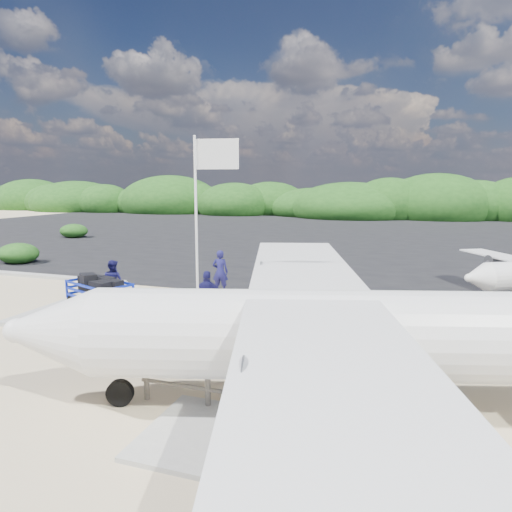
{
  "coord_description": "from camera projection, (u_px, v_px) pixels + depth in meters",
  "views": [
    {
      "loc": [
        8.37,
        -13.34,
        4.79
      ],
      "look_at": [
        1.97,
        5.8,
        1.58
      ],
      "focal_mm": 32.0,
      "sensor_mm": 36.0,
      "label": 1
    }
  ],
  "objects": [
    {
      "name": "aircraft_small",
      "position": [
        235.0,
        231.0,
        46.22
      ],
      "size": [
        9.02,
        9.02,
        2.39
      ],
      "primitive_type": null,
      "rotation": [
        0.0,
        0.0,
        3.65
      ],
      "color": "#B2B2B2",
      "rests_on": "ground"
    },
    {
      "name": "baggage_cart",
      "position": [
        101.0,
        312.0,
        17.2
      ],
      "size": [
        3.17,
        2.52,
        1.39
      ],
      "primitive_type": null,
      "rotation": [
        0.0,
        0.0,
        -0.39
      ],
      "color": "#0C21B8",
      "rests_on": "ground"
    },
    {
      "name": "walkway_pad",
      "position": [
        235.0,
        442.0,
        8.53
      ],
      "size": [
        3.5,
        2.5,
        0.1
      ],
      "primitive_type": null,
      "color": "#B2B2B2",
      "rests_on": "ground"
    },
    {
      "name": "vegetation_band",
      "position": [
        349.0,
        216.0,
        67.38
      ],
      "size": [
        124.0,
        8.0,
        4.4
      ],
      "primitive_type": null,
      "color": "#B2B2B2",
      "rests_on": "ground"
    },
    {
      "name": "crew_a",
      "position": [
        220.0,
        272.0,
        20.01
      ],
      "size": [
        0.76,
        0.55,
        1.93
      ],
      "primitive_type": "imported",
      "rotation": [
        0.0,
        0.0,
        3.28
      ],
      "color": "#15144D",
      "rests_on": "ground"
    },
    {
      "name": "signboard",
      "position": [
        156.0,
        347.0,
        13.49
      ],
      "size": [
        1.63,
        0.58,
        1.36
      ],
      "primitive_type": null,
      "rotation": [
        0.0,
        0.0,
        0.26
      ],
      "color": "brown",
      "rests_on": "ground"
    },
    {
      "name": "asphalt_apron",
      "position": [
        316.0,
        234.0,
        43.97
      ],
      "size": [
        90.0,
        50.0,
        0.04
      ],
      "primitive_type": null,
      "color": "#B2B2B2",
      "rests_on": "ground"
    },
    {
      "name": "crew_b",
      "position": [
        113.0,
        282.0,
        18.15
      ],
      "size": [
        0.94,
        0.76,
        1.81
      ],
      "primitive_type": "imported",
      "rotation": [
        0.0,
        0.0,
        3.05
      ],
      "color": "#15144D",
      "rests_on": "ground"
    },
    {
      "name": "flagpole",
      "position": [
        199.0,
        350.0,
        13.27
      ],
      "size": [
        1.29,
        0.72,
        6.09
      ],
      "primitive_type": null,
      "rotation": [
        0.0,
        0.0,
        0.18
      ],
      "color": "white",
      "rests_on": "ground"
    },
    {
      "name": "fence",
      "position": [
        275.0,
        421.0,
        9.31
      ],
      "size": [
        6.4,
        2.0,
        1.1
      ],
      "primitive_type": null,
      "color": "#B2B2B2",
      "rests_on": "ground"
    },
    {
      "name": "crew_c",
      "position": [
        208.0,
        298.0,
        15.6
      ],
      "size": [
        1.16,
        0.67,
        1.86
      ],
      "primitive_type": "imported",
      "rotation": [
        0.0,
        0.0,
        3.35
      ],
      "color": "#15144D",
      "rests_on": "ground"
    },
    {
      "name": "ground",
      "position": [
        150.0,
        323.0,
        15.87
      ],
      "size": [
        160.0,
        160.0,
        0.0
      ],
      "primitive_type": "plane",
      "color": "beige"
    }
  ]
}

